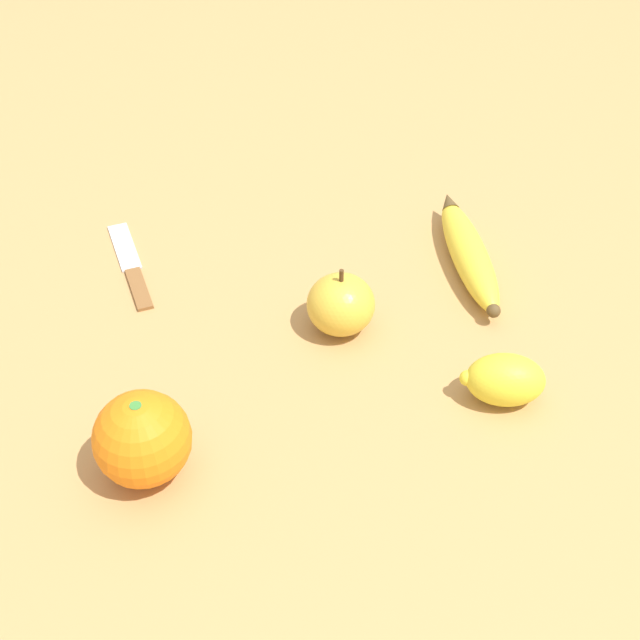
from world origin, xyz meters
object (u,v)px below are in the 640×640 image
paring_knife (132,267)px  apple (345,304)px  banana (469,253)px  orange (142,439)px  lemon (505,380)px

paring_knife → apple: bearing=-42.4°
banana → apple: 0.17m
banana → orange: 0.42m
orange → apple: bearing=34.5°
lemon → banana: bearing=80.2°
banana → orange: orange is taller
banana → orange: size_ratio=2.46×
orange → lemon: (0.33, 0.02, -0.02)m
apple → paring_knife: size_ratio=0.47×
banana → paring_knife: size_ratio=1.29×
banana → paring_knife: 0.37m
orange → paring_knife: 0.28m
banana → lemon: lemon is taller
banana → apple: (-0.15, -0.07, 0.01)m
orange → apple: orange is taller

